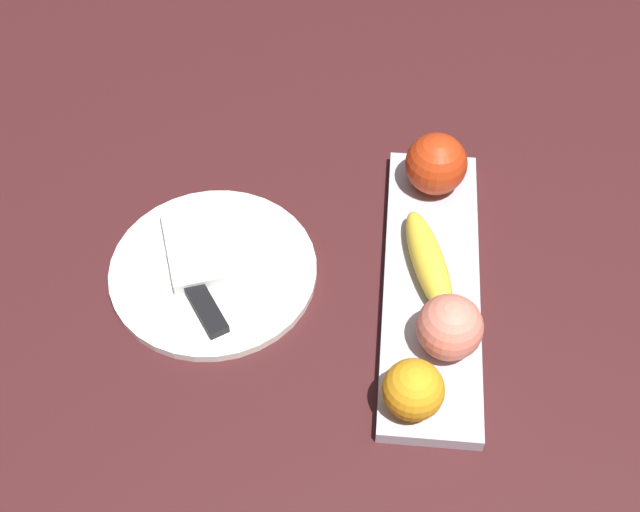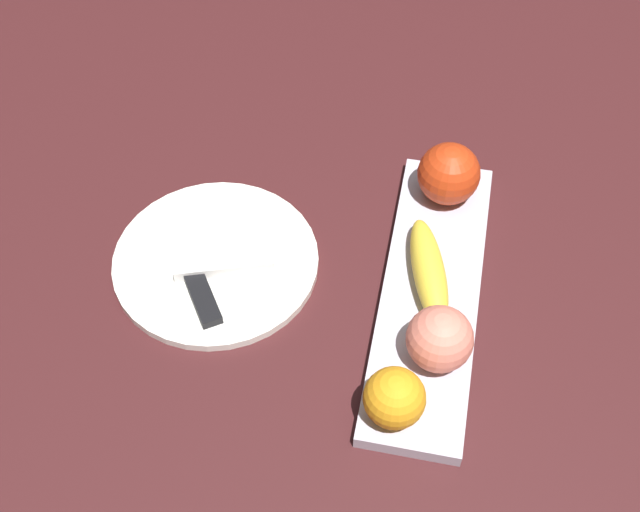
{
  "view_description": "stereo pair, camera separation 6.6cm",
  "coord_description": "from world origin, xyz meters",
  "px_view_note": "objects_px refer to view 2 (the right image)",
  "views": [
    {
      "loc": [
        -0.63,
        0.08,
        0.83
      ],
      "look_at": [
        -0.03,
        0.13,
        0.05
      ],
      "focal_mm": 47.93,
      "sensor_mm": 36.0,
      "label": 1
    },
    {
      "loc": [
        -0.62,
        0.01,
        0.83
      ],
      "look_at": [
        -0.03,
        0.13,
        0.05
      ],
      "focal_mm": 47.93,
      "sensor_mm": 36.0,
      "label": 2
    }
  ],
  "objects_px": {
    "peach": "(440,339)",
    "dinner_plate": "(216,261)",
    "banana": "(429,271)",
    "knife": "(197,284)",
    "orange_near_apple": "(394,398)",
    "folded_napkin": "(222,234)",
    "apple": "(452,174)",
    "fruit_tray": "(428,294)"
  },
  "relations": [
    {
      "from": "orange_near_apple",
      "to": "knife",
      "type": "xyz_separation_m",
      "value": [
        0.12,
        0.25,
        -0.04
      ]
    },
    {
      "from": "peach",
      "to": "banana",
      "type": "bearing_deg",
      "value": 12.28
    },
    {
      "from": "apple",
      "to": "banana",
      "type": "bearing_deg",
      "value": 176.0
    },
    {
      "from": "fruit_tray",
      "to": "knife",
      "type": "height_order",
      "value": "knife"
    },
    {
      "from": "banana",
      "to": "knife",
      "type": "xyz_separation_m",
      "value": [
        -0.06,
        0.26,
        -0.02
      ]
    },
    {
      "from": "apple",
      "to": "knife",
      "type": "xyz_separation_m",
      "value": [
        -0.2,
        0.27,
        -0.04
      ]
    },
    {
      "from": "peach",
      "to": "knife",
      "type": "relative_size",
      "value": 0.45
    },
    {
      "from": "fruit_tray",
      "to": "folded_napkin",
      "type": "height_order",
      "value": "folded_napkin"
    },
    {
      "from": "banana",
      "to": "folded_napkin",
      "type": "relative_size",
      "value": 1.29
    },
    {
      "from": "apple",
      "to": "knife",
      "type": "relative_size",
      "value": 0.48
    },
    {
      "from": "banana",
      "to": "knife",
      "type": "distance_m",
      "value": 0.27
    },
    {
      "from": "banana",
      "to": "orange_near_apple",
      "type": "relative_size",
      "value": 2.35
    },
    {
      "from": "knife",
      "to": "apple",
      "type": "bearing_deg",
      "value": -88.43
    },
    {
      "from": "knife",
      "to": "folded_napkin",
      "type": "bearing_deg",
      "value": -40.82
    },
    {
      "from": "dinner_plate",
      "to": "folded_napkin",
      "type": "height_order",
      "value": "folded_napkin"
    },
    {
      "from": "orange_near_apple",
      "to": "folded_napkin",
      "type": "distance_m",
      "value": 0.31
    },
    {
      "from": "apple",
      "to": "orange_near_apple",
      "type": "bearing_deg",
      "value": 175.53
    },
    {
      "from": "fruit_tray",
      "to": "folded_napkin",
      "type": "relative_size",
      "value": 3.43
    },
    {
      "from": "fruit_tray",
      "to": "peach",
      "type": "xyz_separation_m",
      "value": [
        -0.09,
        -0.02,
        0.05
      ]
    },
    {
      "from": "dinner_plate",
      "to": "knife",
      "type": "bearing_deg",
      "value": 168.46
    },
    {
      "from": "banana",
      "to": "orange_near_apple",
      "type": "distance_m",
      "value": 0.18
    },
    {
      "from": "dinner_plate",
      "to": "folded_napkin",
      "type": "relative_size",
      "value": 2.09
    },
    {
      "from": "orange_near_apple",
      "to": "peach",
      "type": "relative_size",
      "value": 0.89
    },
    {
      "from": "orange_near_apple",
      "to": "knife",
      "type": "relative_size",
      "value": 0.4
    },
    {
      "from": "peach",
      "to": "fruit_tray",
      "type": "bearing_deg",
      "value": 12.13
    },
    {
      "from": "fruit_tray",
      "to": "orange_near_apple",
      "type": "xyz_separation_m",
      "value": [
        -0.17,
        0.02,
        0.04
      ]
    },
    {
      "from": "peach",
      "to": "dinner_plate",
      "type": "distance_m",
      "value": 0.3
    },
    {
      "from": "peach",
      "to": "knife",
      "type": "xyz_separation_m",
      "value": [
        0.04,
        0.29,
        -0.04
      ]
    },
    {
      "from": "apple",
      "to": "folded_napkin",
      "type": "height_order",
      "value": "apple"
    },
    {
      "from": "dinner_plate",
      "to": "folded_napkin",
      "type": "bearing_deg",
      "value": 0.0
    },
    {
      "from": "fruit_tray",
      "to": "banana",
      "type": "distance_m",
      "value": 0.03
    },
    {
      "from": "orange_near_apple",
      "to": "knife",
      "type": "bearing_deg",
      "value": 63.96
    },
    {
      "from": "orange_near_apple",
      "to": "peach",
      "type": "bearing_deg",
      "value": -25.67
    },
    {
      "from": "apple",
      "to": "peach",
      "type": "relative_size",
      "value": 1.07
    },
    {
      "from": "dinner_plate",
      "to": "knife",
      "type": "height_order",
      "value": "knife"
    },
    {
      "from": "banana",
      "to": "apple",
      "type": "bearing_deg",
      "value": 159.8
    },
    {
      "from": "orange_near_apple",
      "to": "peach",
      "type": "height_order",
      "value": "peach"
    },
    {
      "from": "dinner_plate",
      "to": "apple",
      "type": "bearing_deg",
      "value": -60.42
    },
    {
      "from": "folded_napkin",
      "to": "banana",
      "type": "bearing_deg",
      "value": -94.36
    },
    {
      "from": "folded_napkin",
      "to": "apple",
      "type": "bearing_deg",
      "value": -65.78
    },
    {
      "from": "apple",
      "to": "orange_near_apple",
      "type": "distance_m",
      "value": 0.32
    },
    {
      "from": "fruit_tray",
      "to": "banana",
      "type": "bearing_deg",
      "value": 13.42
    }
  ]
}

